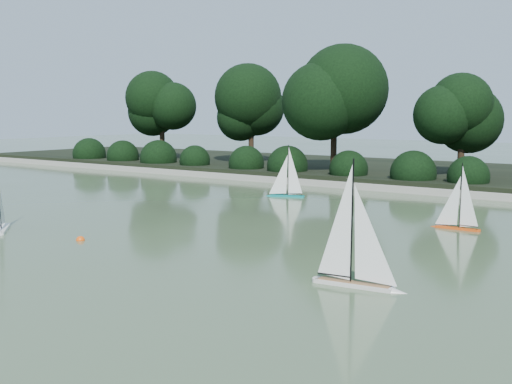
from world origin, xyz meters
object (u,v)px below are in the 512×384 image
sailboat_white_b (361,267)px  race_buoy (80,240)px  sailboat_teal (283,188)px  sailboat_orange (454,218)px  sailboat_white_a (2,215)px

sailboat_white_b → race_buoy: sailboat_white_b is taller
race_buoy → sailboat_teal: bearing=92.8°
sailboat_teal → race_buoy: 6.86m
sailboat_orange → race_buoy: (-4.83, -4.86, -0.21)m
sailboat_white_a → sailboat_teal: sailboat_white_a is taller
sailboat_white_a → sailboat_teal: (1.69, 7.03, -0.04)m
sailboat_white_a → sailboat_orange: bearing=36.3°
sailboat_white_a → sailboat_white_b: sailboat_white_b is taller
sailboat_white_a → race_buoy: bearing=5.2°
sailboat_white_b → race_buoy: bearing=-178.4°
sailboat_white_a → sailboat_white_b: bearing=2.6°
sailboat_orange → race_buoy: bearing=-134.8°
sailboat_orange → race_buoy: size_ratio=8.76×
sailboat_white_a → sailboat_orange: 8.52m
sailboat_orange → sailboat_white_b: bearing=-84.7°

